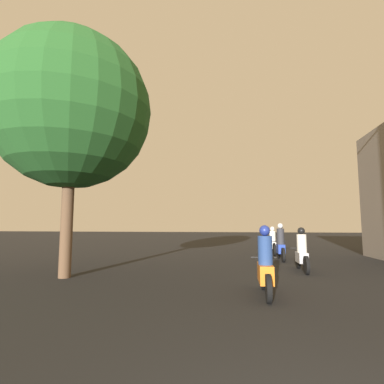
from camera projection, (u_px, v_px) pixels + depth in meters
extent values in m
cylinder|color=black|center=(263.00, 277.00, 7.39)|extent=(0.10, 0.58, 0.58)
cylinder|color=black|center=(269.00, 289.00, 6.11)|extent=(0.10, 0.58, 0.58)
cube|color=orange|center=(265.00, 273.00, 6.77)|extent=(0.30, 0.93, 0.41)
cylinder|color=black|center=(263.00, 257.00, 7.22)|extent=(0.60, 0.04, 0.04)
cylinder|color=navy|center=(265.00, 250.00, 6.74)|extent=(0.32, 0.32, 0.64)
sphere|color=navy|center=(265.00, 231.00, 6.78)|extent=(0.24, 0.24, 0.24)
cylinder|color=black|center=(298.00, 260.00, 10.90)|extent=(0.10, 0.58, 0.58)
cylinder|color=black|center=(306.00, 265.00, 9.57)|extent=(0.10, 0.58, 0.58)
cube|color=#ADADB2|center=(302.00, 257.00, 10.25)|extent=(0.30, 0.77, 0.35)
cylinder|color=black|center=(299.00, 248.00, 10.71)|extent=(0.60, 0.04, 0.04)
cylinder|color=silver|center=(302.00, 243.00, 10.23)|extent=(0.32, 0.32, 0.61)
sphere|color=black|center=(301.00, 231.00, 10.27)|extent=(0.24, 0.24, 0.24)
cylinder|color=black|center=(279.00, 252.00, 14.10)|extent=(0.10, 0.60, 0.60)
cylinder|color=black|center=(283.00, 255.00, 12.66)|extent=(0.10, 0.60, 0.60)
cube|color=#1E389E|center=(281.00, 249.00, 13.40)|extent=(0.30, 0.79, 0.40)
cylinder|color=black|center=(279.00, 241.00, 13.90)|extent=(0.60, 0.04, 0.04)
cylinder|color=#2D2D33|center=(281.00, 236.00, 13.38)|extent=(0.32, 0.32, 0.70)
sphere|color=silver|center=(280.00, 226.00, 13.43)|extent=(0.24, 0.24, 0.24)
cylinder|color=black|center=(271.00, 247.00, 16.57)|extent=(0.10, 0.65, 0.65)
cylinder|color=black|center=(274.00, 250.00, 15.11)|extent=(0.10, 0.65, 0.65)
cube|color=silver|center=(273.00, 245.00, 15.86)|extent=(0.30, 0.86, 0.32)
cylinder|color=black|center=(271.00, 240.00, 16.36)|extent=(0.60, 0.04, 0.04)
cylinder|color=silver|center=(272.00, 237.00, 15.82)|extent=(0.32, 0.32, 0.59)
sphere|color=silver|center=(272.00, 229.00, 15.87)|extent=(0.24, 0.24, 0.24)
cylinder|color=black|center=(280.00, 243.00, 20.96)|extent=(0.10, 0.59, 0.59)
cylinder|color=black|center=(283.00, 244.00, 19.68)|extent=(0.10, 0.59, 0.59)
cube|color=black|center=(281.00, 241.00, 20.34)|extent=(0.30, 0.94, 0.38)
cylinder|color=black|center=(280.00, 236.00, 20.79)|extent=(0.60, 0.04, 0.04)
cylinder|color=maroon|center=(281.00, 233.00, 20.30)|extent=(0.32, 0.32, 0.62)
sphere|color=black|center=(281.00, 227.00, 20.34)|extent=(0.24, 0.24, 0.24)
cylinder|color=brown|center=(67.00, 220.00, 9.15)|extent=(0.36, 0.36, 3.46)
sphere|color=#235623|center=(72.00, 110.00, 9.53)|extent=(5.00, 5.00, 5.00)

